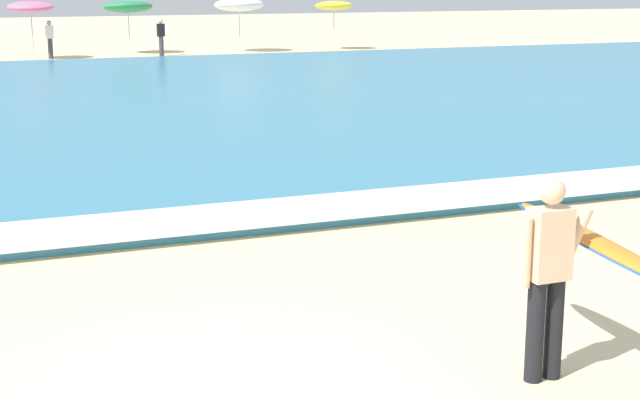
# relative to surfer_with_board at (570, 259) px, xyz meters

# --- Properties ---
(ground_plane) EXTENTS (160.00, 160.00, 0.00)m
(ground_plane) POSITION_rel_surfer_with_board_xyz_m (-2.77, 0.62, -1.02)
(ground_plane) COLOR beige
(sea) EXTENTS (120.00, 28.00, 0.14)m
(sea) POSITION_rel_surfer_with_board_xyz_m (-2.77, 19.31, -0.95)
(sea) COLOR teal
(sea) RESTS_ON ground
(surf_foam) EXTENTS (120.00, 1.54, 0.01)m
(surf_foam) POSITION_rel_surfer_with_board_xyz_m (-2.77, 5.91, -0.88)
(surf_foam) COLOR white
(surf_foam) RESTS_ON sea
(surfer_with_board) EXTENTS (0.92, 2.35, 1.73)m
(surfer_with_board) POSITION_rel_surfer_with_board_xyz_m (0.00, 0.00, 0.00)
(surfer_with_board) COLOR black
(surfer_with_board) RESTS_ON ground
(beach_umbrella_3) EXTENTS (1.86, 1.88, 2.40)m
(beach_umbrella_3) POSITION_rel_surfer_with_board_xyz_m (-0.59, 35.44, 1.11)
(beach_umbrella_3) COLOR beige
(beach_umbrella_3) RESTS_ON ground
(beach_umbrella_4) EXTENTS (2.15, 2.18, 2.39)m
(beach_umbrella_4) POSITION_rel_surfer_with_board_xyz_m (3.72, 37.05, 1.02)
(beach_umbrella_4) COLOR beige
(beach_umbrella_4) RESTS_ON ground
(beach_umbrella_5) EXTENTS (2.26, 2.29, 2.45)m
(beach_umbrella_5) POSITION_rel_surfer_with_board_xyz_m (8.58, 36.23, 1.08)
(beach_umbrella_5) COLOR beige
(beach_umbrella_5) RESTS_ON ground
(beach_umbrella_6) EXTENTS (1.78, 1.79, 2.28)m
(beach_umbrella_6) POSITION_rel_surfer_with_board_xyz_m (13.09, 35.88, 1.01)
(beach_umbrella_6) COLOR beige
(beach_umbrella_6) RESTS_ON ground
(beachgoer_near_row_left) EXTENTS (0.32, 0.20, 1.58)m
(beachgoer_near_row_left) POSITION_rel_surfer_with_board_xyz_m (4.70, 35.13, -0.18)
(beachgoer_near_row_left) COLOR #383842
(beachgoer_near_row_left) RESTS_ON ground
(beachgoer_near_row_right) EXTENTS (0.32, 0.20, 1.58)m
(beachgoer_near_row_right) POSITION_rel_surfer_with_board_xyz_m (0.10, 35.47, -0.18)
(beachgoer_near_row_right) COLOR #383842
(beachgoer_near_row_right) RESTS_ON ground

